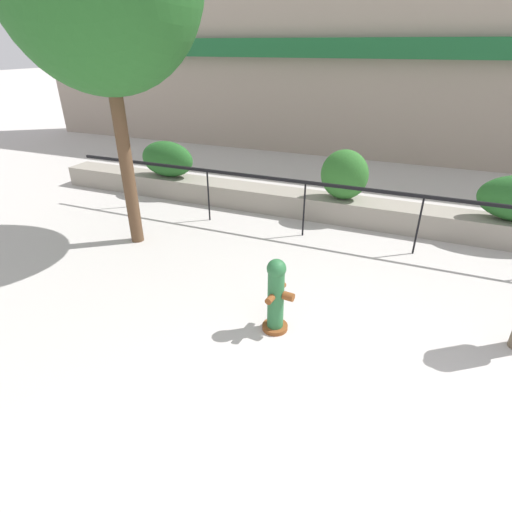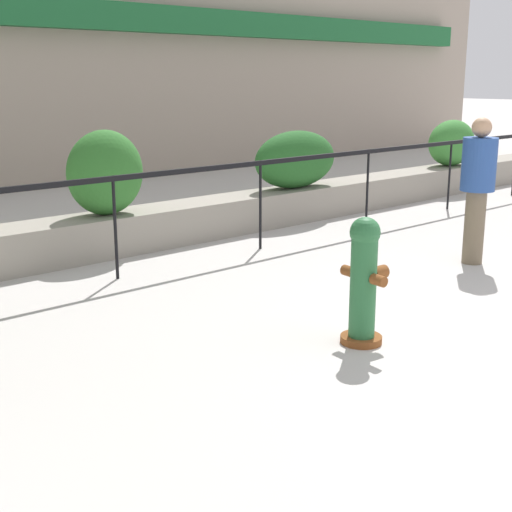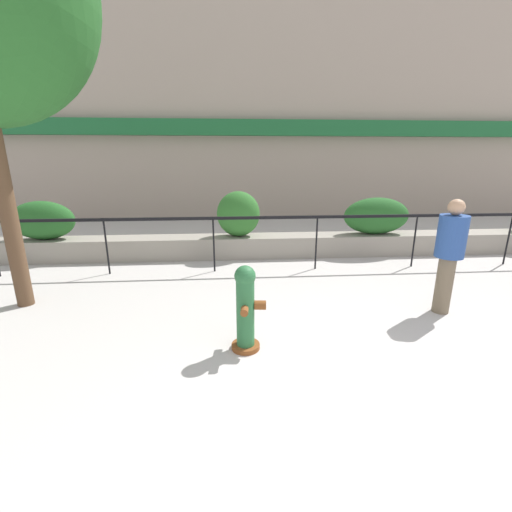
{
  "view_description": "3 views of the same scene",
  "coord_description": "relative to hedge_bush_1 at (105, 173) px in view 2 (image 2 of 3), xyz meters",
  "views": [
    {
      "loc": [
        -0.23,
        -2.34,
        3.48
      ],
      "look_at": [
        -2.06,
        2.15,
        0.89
      ],
      "focal_mm": 28.0,
      "sensor_mm": 36.0,
      "label": 1
    },
    {
      "loc": [
        -6.08,
        -1.81,
        2.18
      ],
      "look_at": [
        -1.94,
        2.82,
        0.62
      ],
      "focal_mm": 50.0,
      "sensor_mm": 36.0,
      "label": 2
    },
    {
      "loc": [
        -1.81,
        -1.96,
        2.28
      ],
      "look_at": [
        -1.41,
        3.07,
        0.84
      ],
      "focal_mm": 24.0,
      "sensor_mm": 36.0,
      "label": 3
    }
  ],
  "objects": [
    {
      "name": "planter_wall_low",
      "position": [
        1.6,
        0.0,
        -0.78
      ],
      "size": [
        18.0,
        0.7,
        0.5
      ],
      "primitive_type": "cube",
      "color": "gray",
      "rests_on": "ground"
    },
    {
      "name": "fence_railing_segment",
      "position": [
        1.6,
        -1.1,
        -0.01
      ],
      "size": [
        15.0,
        0.05,
        1.15
      ],
      "color": "black",
      "rests_on": "ground"
    },
    {
      "name": "hedge_bush_1",
      "position": [
        0.0,
        0.0,
        0.0
      ],
      "size": [
        1.0,
        0.7,
        1.06
      ],
      "primitive_type": "ellipsoid",
      "color": "#2D6B28",
      "rests_on": "planter_wall_low"
    },
    {
      "name": "hedge_bush_2",
      "position": [
        3.34,
        0.0,
        -0.09
      ],
      "size": [
        1.6,
        0.67,
        0.88
      ],
      "primitive_type": "ellipsoid",
      "color": "#235B23",
      "rests_on": "planter_wall_low"
    },
    {
      "name": "hedge_bush_3",
      "position": [
        7.59,
        0.0,
        -0.09
      ],
      "size": [
        1.18,
        0.7,
        0.88
      ],
      "primitive_type": "ellipsoid",
      "color": "#387F33",
      "rests_on": "planter_wall_low"
    },
    {
      "name": "fire_hydrant",
      "position": [
        -0.04,
        -4.18,
        -0.48
      ],
      "size": [
        0.45,
        0.48,
        1.08
      ],
      "color": "brown",
      "rests_on": "ground"
    },
    {
      "name": "pedestrian",
      "position": [
        3.01,
        -3.35,
        -0.04
      ],
      "size": [
        0.41,
        0.41,
        1.73
      ],
      "color": "brown",
      "rests_on": "ground"
    }
  ]
}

